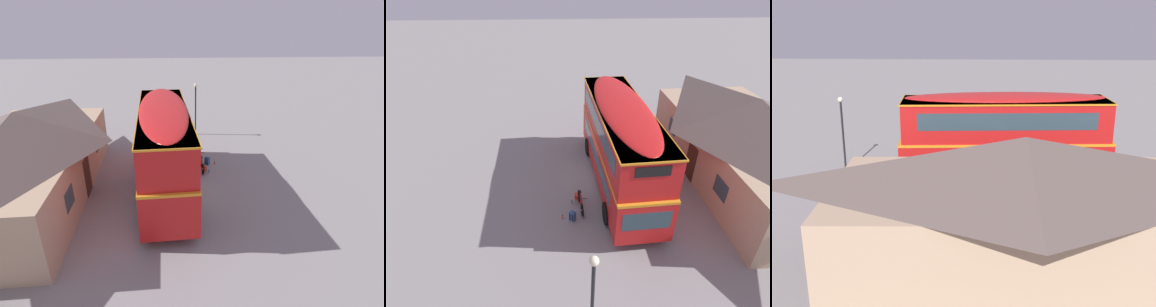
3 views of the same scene
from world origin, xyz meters
TOP-DOWN VIEW (x-y plane):
  - ground_plane at (0.00, 0.00)m, footprint 120.00×120.00m
  - double_decker_bus at (0.59, 0.79)m, footprint 10.15×3.12m
  - touring_bicycle at (2.64, -1.42)m, footprint 1.73×0.55m
  - backpack_on_ground at (3.50, -1.83)m, footprint 0.35×0.36m
  - water_bottle_blue_sports at (2.32, -1.83)m, footprint 0.07×0.07m
  - water_bottle_red_squeeze at (3.42, -2.32)m, footprint 0.07×0.07m
  - pub_building at (0.27, 8.02)m, footprint 13.36×6.94m
  - street_lamp at (9.16, -1.46)m, footprint 0.28×0.28m

SIDE VIEW (x-z plane):
  - ground_plane at x=0.00m, z-range 0.00..0.00m
  - water_bottle_blue_sports at x=2.32m, z-range -0.01..0.20m
  - water_bottle_red_squeeze at x=3.42m, z-range -0.01..0.25m
  - backpack_on_ground at x=3.50m, z-range 0.01..0.54m
  - touring_bicycle at x=2.64m, z-range -0.14..0.88m
  - pub_building at x=0.27m, z-range 0.05..4.73m
  - street_lamp at x=9.16m, z-range 0.53..4.69m
  - double_decker_bus at x=0.59m, z-range 0.25..5.04m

